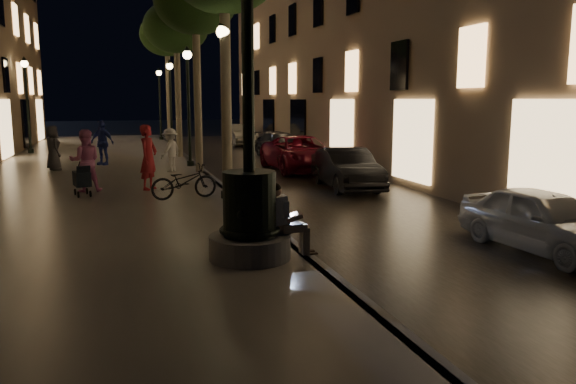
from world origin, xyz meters
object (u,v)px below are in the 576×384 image
object	(u,v)px
stroller	(82,179)
car_rear	(281,145)
car_front	(544,220)
lamp_curb_b	(188,91)
tree_far	(167,36)
pedestrian_blue	(102,143)
fountain_lamppost	(249,200)
pedestrian_dark	(53,148)
lamp_left_c	(26,93)
lamp_curb_c	(170,93)
lamp_curb_a	(224,86)
pedestrian_red	(149,157)
pedestrian_white	(170,150)
tree_third	(176,28)
lamp_curb_d	(160,94)
bicycle	(184,182)
car_third	(301,154)
car_second	(347,169)
pedestrian_pink	(85,161)
seated_man_laptop	(284,217)
car_fifth	(242,135)
tree_second	(195,3)

from	to	relation	value
stroller	car_rear	distance (m)	13.78
car_front	lamp_curb_b	bearing A→B (deg)	104.25
tree_far	pedestrian_blue	distance (m)	10.69
fountain_lamppost	tree_far	world-z (taller)	tree_far
lamp_curb_b	stroller	size ratio (longest dim) A/B	4.93
pedestrian_blue	pedestrian_dark	xyz separation A→B (m)	(-1.77, -1.33, -0.07)
lamp_left_c	lamp_curb_c	bearing A→B (deg)	0.00
lamp_curb_a	car_front	world-z (taller)	lamp_curb_a
lamp_curb_b	pedestrian_red	size ratio (longest dim) A/B	2.46
pedestrian_white	pedestrian_dark	world-z (taller)	pedestrian_dark
tree_third	lamp_left_c	world-z (taller)	tree_third
lamp_curb_d	pedestrian_red	world-z (taller)	lamp_curb_d
bicycle	lamp_curb_c	bearing A→B (deg)	-13.49
lamp_curb_a	car_third	bearing A→B (deg)	56.81
lamp_curb_a	car_third	xyz separation A→B (m)	(4.30, 6.58, -2.52)
fountain_lamppost	lamp_curb_b	world-z (taller)	fountain_lamppost
lamp_curb_c	car_second	world-z (taller)	lamp_curb_c
fountain_lamppost	pedestrian_pink	size ratio (longest dim) A/B	2.84
pedestrian_pink	pedestrian_white	xyz separation A→B (m)	(2.81, 4.09, -0.10)
seated_man_laptop	pedestrian_pink	bearing A→B (deg)	113.79
car_second	car_third	world-z (taller)	car_third
car_fifth	lamp_curb_d	bearing A→B (deg)	143.13
seated_man_laptop	tree_far	bearing A→B (deg)	89.60
car_front	car_second	size ratio (longest dim) A/B	0.90
pedestrian_white	car_front	bearing A→B (deg)	64.21
lamp_curb_c	car_front	size ratio (longest dim) A/B	1.33
lamp_curb_b	car_third	distance (m)	5.19
pedestrian_pink	pedestrian_white	distance (m)	4.97
car_front	pedestrian_blue	bearing A→B (deg)	113.22
car_fifth	pedestrian_red	distance (m)	19.03
tree_second	pedestrian_blue	size ratio (longest dim) A/B	4.01
lamp_curb_b	lamp_left_c	world-z (taller)	same
car_rear	seated_man_laptop	bearing A→B (deg)	-109.65
car_front	pedestrian_red	distance (m)	11.06
fountain_lamppost	stroller	world-z (taller)	fountain_lamppost
pedestrian_white	seated_man_laptop	bearing A→B (deg)	43.63
pedestrian_red	pedestrian_blue	bearing A→B (deg)	43.67
lamp_left_c	pedestrian_white	bearing A→B (deg)	-57.33
lamp_curb_a	car_front	distance (m)	8.57
tree_third	pedestrian_red	xyz separation A→B (m)	(-1.94, -9.84, -4.96)
pedestrian_red	pedestrian_pink	world-z (taller)	pedestrian_red
lamp_curb_d	car_rear	xyz separation A→B (m)	(5.03, -11.94, -2.61)
lamp_curb_a	lamp_curb_b	world-z (taller)	same
lamp_curb_c	pedestrian_blue	distance (m)	7.72
car_third	bicycle	size ratio (longest dim) A/B	2.83
lamp_left_c	car_third	world-z (taller)	lamp_left_c
lamp_curb_c	pedestrian_white	distance (m)	9.92
pedestrian_blue	car_fifth	bearing A→B (deg)	87.40
pedestrian_red	pedestrian_dark	distance (m)	6.77
lamp_curb_d	pedestrian_red	bearing A→B (deg)	-95.07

